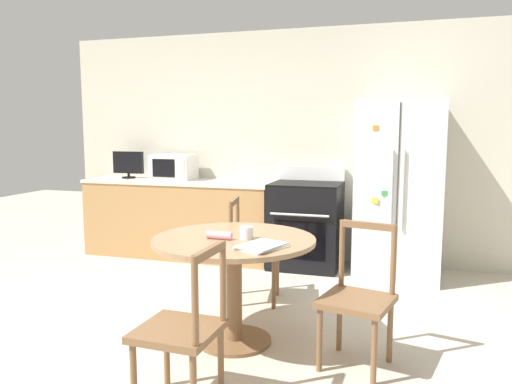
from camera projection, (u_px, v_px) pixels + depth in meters
ground_plane at (179, 348)px, 3.44m from camera, size 14.00×14.00×0.00m
back_wall at (278, 146)px, 5.79m from camera, size 5.20×0.10×2.60m
kitchen_counter at (181, 218)px, 5.87m from camera, size 2.26×0.64×0.90m
refrigerator at (398, 190)px, 5.01m from camera, size 0.82×0.79×1.77m
oven_range at (306, 224)px, 5.40m from camera, size 0.74×0.68×1.08m
microwave at (174, 167)px, 5.87m from camera, size 0.48×0.35×0.29m
countertop_tv at (128, 164)px, 6.01m from camera, size 0.39×0.16×0.32m
dining_table at (234, 260)px, 3.46m from camera, size 1.13×1.13×0.75m
dining_chair_near at (183, 331)px, 2.66m from camera, size 0.44×0.44×0.90m
dining_chair_right at (358, 299)px, 3.15m from camera, size 0.50×0.50×0.90m
dining_chair_far at (252, 252)px, 4.33m from camera, size 0.49×0.49×0.90m
candle_glass at (247, 234)px, 3.40m from camera, size 0.09×0.09×0.09m
folded_napkin at (219, 235)px, 3.39m from camera, size 0.18×0.06×0.05m
mail_stack at (262, 246)px, 3.14m from camera, size 0.33×0.37×0.02m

